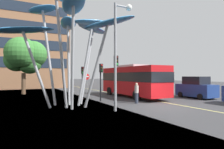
{
  "coord_description": "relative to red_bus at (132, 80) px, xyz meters",
  "views": [
    {
      "loc": [
        -10.39,
        -11.71,
        2.4
      ],
      "look_at": [
        -1.35,
        6.08,
        2.5
      ],
      "focal_mm": 31.38,
      "sensor_mm": 36.0,
      "label": 1
    }
  ],
  "objects": [
    {
      "name": "street_lamp",
      "position": [
        -5.51,
        -6.9,
        2.74
      ],
      "size": [
        1.38,
        0.44,
        7.36
      ],
      "color": "gray",
      "rests_on": "ground"
    },
    {
      "name": "traffic_light_kerb_near",
      "position": [
        -5.06,
        -5.58,
        0.86
      ],
      "size": [
        0.28,
        0.42,
        3.88
      ],
      "color": "black",
      "rests_on": "ground"
    },
    {
      "name": "pedestrian",
      "position": [
        -2.48,
        -4.53,
        -1.05
      ],
      "size": [
        0.34,
        0.34,
        1.77
      ],
      "color": "#2D3342",
      "rests_on": "ground"
    },
    {
      "name": "tree_pavement_near",
      "position": [
        -10.57,
        8.89,
        2.92
      ],
      "size": [
        5.27,
        4.99,
        7.23
      ],
      "color": "brown",
      "rests_on": "ground"
    },
    {
      "name": "red_bus",
      "position": [
        0.0,
        0.0,
        0.0
      ],
      "size": [
        2.9,
        10.17,
        3.56
      ],
      "color": "red",
      "rests_on": "ground"
    },
    {
      "name": "ground",
      "position": [
        -2.27,
        -6.8,
        -2.0
      ],
      "size": [
        120.0,
        240.0,
        0.1
      ],
      "color": "#38383A"
    },
    {
      "name": "car_side_street",
      "position": [
        5.6,
        9.07,
        -0.93
      ],
      "size": [
        2.06,
        4.26,
        2.15
      ],
      "color": "navy",
      "rests_on": "ground"
    },
    {
      "name": "no_entry_sign",
      "position": [
        -5.43,
        -0.12,
        -0.23
      ],
      "size": [
        0.6,
        0.12,
        2.58
      ],
      "color": "gray",
      "rests_on": "ground"
    },
    {
      "name": "car_parked_mid",
      "position": [
        5.49,
        -3.97,
        -0.88
      ],
      "size": [
        2.05,
        4.11,
        2.29
      ],
      "color": "navy",
      "rests_on": "ground"
    },
    {
      "name": "leaf_sculpture",
      "position": [
        -7.95,
        -3.58,
        4.37
      ],
      "size": [
        10.41,
        8.2,
        8.35
      ],
      "color": "#9EA0A5",
      "rests_on": "ground"
    },
    {
      "name": "backdrop_building",
      "position": [
        -12.62,
        25.37,
        10.92
      ],
      "size": [
        21.03,
        13.61,
        25.72
      ],
      "color": "#8E6042",
      "rests_on": "ground"
    },
    {
      "name": "traffic_light_island_mid",
      "position": [
        -4.94,
        2.62,
        0.52
      ],
      "size": [
        0.28,
        0.42,
        3.39
      ],
      "color": "black",
      "rests_on": "ground"
    },
    {
      "name": "car_parked_far",
      "position": [
        5.17,
        1.74,
        -0.93
      ],
      "size": [
        1.99,
        3.94,
        2.19
      ],
      "color": "gray",
      "rests_on": "ground"
    },
    {
      "name": "traffic_light_kerb_far",
      "position": [
        -4.67,
        -1.93,
        0.58
      ],
      "size": [
        0.28,
        0.42,
        3.48
      ],
      "color": "black",
      "rests_on": "ground"
    }
  ]
}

